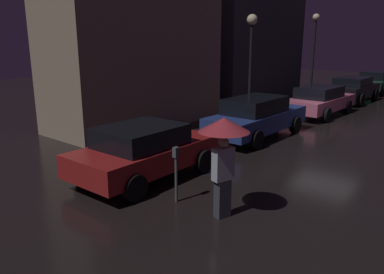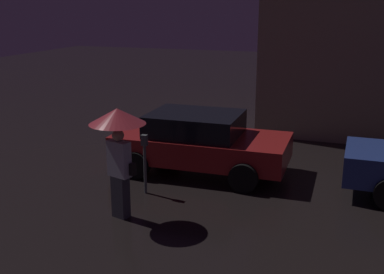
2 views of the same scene
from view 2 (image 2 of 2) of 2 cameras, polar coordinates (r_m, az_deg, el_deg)
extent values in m
cube|color=maroon|center=(11.06, 1.14, -1.16)|extent=(3.97, 1.91, 0.57)
cube|color=black|center=(10.97, 0.37, 1.59)|extent=(2.08, 1.65, 0.50)
cylinder|color=black|center=(11.70, 8.23, -1.84)|extent=(0.61, 0.22, 0.61)
cylinder|color=black|center=(10.00, 6.13, -4.83)|extent=(0.61, 0.22, 0.61)
cylinder|color=black|center=(12.38, -2.89, -0.73)|extent=(0.61, 0.22, 0.61)
cylinder|color=black|center=(10.78, -6.59, -3.32)|extent=(0.61, 0.22, 0.61)
cube|color=#383842|center=(8.89, -8.45, -6.99)|extent=(0.34, 0.27, 0.79)
cube|color=#B2B7C6|center=(8.64, -8.64, -2.57)|extent=(0.46, 0.31, 0.66)
sphere|color=tan|center=(8.52, -8.76, 0.21)|extent=(0.21, 0.21, 0.21)
cylinder|color=black|center=(8.57, -8.71, -0.95)|extent=(0.02, 0.02, 0.77)
cone|color=#B2333D|center=(8.43, -8.86, 2.46)|extent=(1.00, 1.00, 0.27)
cube|color=black|center=(8.59, -7.21, -3.78)|extent=(0.18, 0.14, 0.22)
cylinder|color=#4C5154|center=(9.86, -5.58, -3.85)|extent=(0.06, 0.06, 1.02)
cube|color=#4C5154|center=(9.67, -5.68, -0.38)|extent=(0.12, 0.10, 0.22)
camera|label=1|loc=(10.14, -52.40, 7.61)|focal=35.00mm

